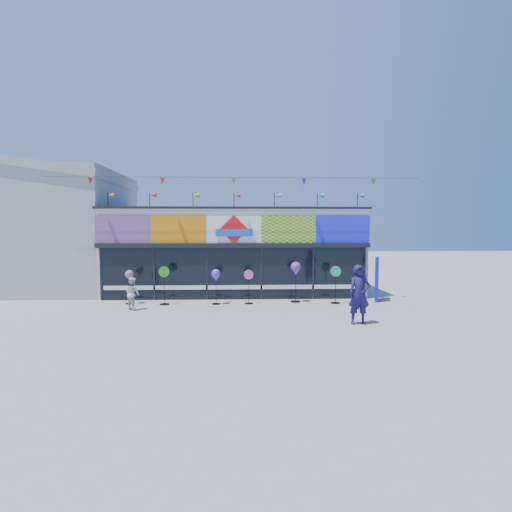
{
  "coord_description": "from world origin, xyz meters",
  "views": [
    {
      "loc": [
        0.36,
        -14.09,
        3.15
      ],
      "look_at": [
        0.92,
        2.0,
        2.03
      ],
      "focal_mm": 28.0,
      "sensor_mm": 36.0,
      "label": 1
    }
  ],
  "objects_px": {
    "spinner_2": "(216,276)",
    "spinner_5": "(336,284)",
    "spinner_1": "(164,284)",
    "spinner_4": "(296,270)",
    "child": "(132,293)",
    "blue_sign": "(377,279)",
    "adult_man": "(359,295)",
    "spinner_3": "(249,286)",
    "spinner_0": "(129,277)"
  },
  "relations": [
    {
      "from": "spinner_1",
      "to": "spinner_3",
      "type": "xyz_separation_m",
      "value": [
        3.49,
        0.07,
        -0.09
      ]
    },
    {
      "from": "spinner_3",
      "to": "spinner_4",
      "type": "distance_m",
      "value": 2.13
    },
    {
      "from": "spinner_2",
      "to": "child",
      "type": "height_order",
      "value": "spinner_2"
    },
    {
      "from": "spinner_2",
      "to": "child",
      "type": "relative_size",
      "value": 1.16
    },
    {
      "from": "spinner_1",
      "to": "adult_man",
      "type": "bearing_deg",
      "value": -27.08
    },
    {
      "from": "spinner_4",
      "to": "spinner_5",
      "type": "xyz_separation_m",
      "value": [
        1.63,
        -0.35,
        -0.55
      ]
    },
    {
      "from": "spinner_5",
      "to": "child",
      "type": "distance_m",
      "value": 8.22
    },
    {
      "from": "spinner_1",
      "to": "blue_sign",
      "type": "bearing_deg",
      "value": 3.76
    },
    {
      "from": "spinner_5",
      "to": "spinner_4",
      "type": "bearing_deg",
      "value": 167.76
    },
    {
      "from": "spinner_2",
      "to": "child",
      "type": "xyz_separation_m",
      "value": [
        -3.16,
        -0.98,
        -0.54
      ]
    },
    {
      "from": "spinner_4",
      "to": "adult_man",
      "type": "height_order",
      "value": "adult_man"
    },
    {
      "from": "spinner_0",
      "to": "spinner_2",
      "type": "distance_m",
      "value": 3.61
    },
    {
      "from": "spinner_0",
      "to": "adult_man",
      "type": "relative_size",
      "value": 0.72
    },
    {
      "from": "spinner_0",
      "to": "spinner_1",
      "type": "height_order",
      "value": "spinner_1"
    },
    {
      "from": "spinner_5",
      "to": "spinner_0",
      "type": "bearing_deg",
      "value": 178.76
    },
    {
      "from": "spinner_2",
      "to": "spinner_5",
      "type": "height_order",
      "value": "spinner_5"
    },
    {
      "from": "adult_man",
      "to": "blue_sign",
      "type": "bearing_deg",
      "value": 59.89
    },
    {
      "from": "spinner_1",
      "to": "spinner_5",
      "type": "height_order",
      "value": "spinner_1"
    },
    {
      "from": "spinner_0",
      "to": "child",
      "type": "relative_size",
      "value": 1.12
    },
    {
      "from": "adult_man",
      "to": "spinner_1",
      "type": "bearing_deg",
      "value": 148.42
    },
    {
      "from": "child",
      "to": "spinner_5",
      "type": "bearing_deg",
      "value": -131.61
    },
    {
      "from": "child",
      "to": "spinner_0",
      "type": "bearing_deg",
      "value": -28.67
    },
    {
      "from": "child",
      "to": "blue_sign",
      "type": "bearing_deg",
      "value": -129.85
    },
    {
      "from": "spinner_3",
      "to": "adult_man",
      "type": "distance_m",
      "value": 5.12
    },
    {
      "from": "spinner_1",
      "to": "spinner_4",
      "type": "bearing_deg",
      "value": 4.07
    },
    {
      "from": "spinner_2",
      "to": "spinner_4",
      "type": "height_order",
      "value": "spinner_4"
    },
    {
      "from": "spinner_5",
      "to": "adult_man",
      "type": "distance_m",
      "value": 3.65
    },
    {
      "from": "spinner_1",
      "to": "spinner_5",
      "type": "relative_size",
      "value": 1.01
    },
    {
      "from": "spinner_1",
      "to": "adult_man",
      "type": "relative_size",
      "value": 0.81
    },
    {
      "from": "spinner_0",
      "to": "spinner_1",
      "type": "distance_m",
      "value": 1.52
    },
    {
      "from": "spinner_5",
      "to": "adult_man",
      "type": "bearing_deg",
      "value": -91.21
    },
    {
      "from": "spinner_4",
      "to": "blue_sign",
      "type": "bearing_deg",
      "value": 3.28
    },
    {
      "from": "spinner_1",
      "to": "spinner_3",
      "type": "height_order",
      "value": "spinner_1"
    },
    {
      "from": "spinner_2",
      "to": "spinner_4",
      "type": "relative_size",
      "value": 0.85
    },
    {
      "from": "spinner_0",
      "to": "spinner_2",
      "type": "bearing_deg",
      "value": -3.49
    },
    {
      "from": "blue_sign",
      "to": "child",
      "type": "xyz_separation_m",
      "value": [
        -10.1,
        -1.57,
        -0.33
      ]
    },
    {
      "from": "spinner_5",
      "to": "child",
      "type": "bearing_deg",
      "value": -172.9
    },
    {
      "from": "spinner_2",
      "to": "spinner_5",
      "type": "relative_size",
      "value": 0.93
    },
    {
      "from": "spinner_0",
      "to": "spinner_3",
      "type": "bearing_deg",
      "value": -1.8
    },
    {
      "from": "spinner_2",
      "to": "adult_man",
      "type": "height_order",
      "value": "adult_man"
    },
    {
      "from": "spinner_0",
      "to": "spinner_3",
      "type": "height_order",
      "value": "spinner_3"
    },
    {
      "from": "spinner_1",
      "to": "child",
      "type": "relative_size",
      "value": 1.26
    },
    {
      "from": "spinner_4",
      "to": "spinner_3",
      "type": "bearing_deg",
      "value": -170.85
    },
    {
      "from": "spinner_0",
      "to": "spinner_4",
      "type": "xyz_separation_m",
      "value": [
        6.97,
        0.17,
        0.25
      ]
    },
    {
      "from": "spinner_1",
      "to": "spinner_3",
      "type": "bearing_deg",
      "value": 1.11
    },
    {
      "from": "spinner_1",
      "to": "spinner_3",
      "type": "distance_m",
      "value": 3.49
    },
    {
      "from": "spinner_1",
      "to": "spinner_4",
      "type": "height_order",
      "value": "spinner_4"
    },
    {
      "from": "spinner_1",
      "to": "spinner_3",
      "type": "relative_size",
      "value": 1.12
    },
    {
      "from": "spinner_2",
      "to": "child",
      "type": "distance_m",
      "value": 3.36
    },
    {
      "from": "blue_sign",
      "to": "adult_man",
      "type": "distance_m",
      "value": 4.66
    }
  ]
}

